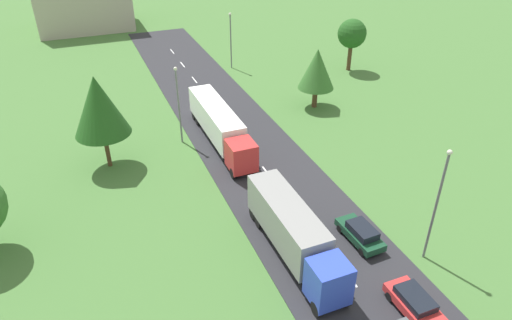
# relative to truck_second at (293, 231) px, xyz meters

# --- Properties ---
(truck_second) EXTENTS (2.58, 11.72, 3.78)m
(truck_second) POSITION_rel_truck_second_xyz_m (0.00, 0.00, 0.00)
(truck_second) COLOR blue
(truck_second) RESTS_ON road
(truck_third) EXTENTS (2.54, 14.65, 3.61)m
(truck_third) POSITION_rel_truck_second_xyz_m (0.43, 18.02, -0.07)
(truck_third) COLOR red
(truck_third) RESTS_ON road
(car_third) EXTENTS (1.91, 4.44, 1.40)m
(car_third) POSITION_rel_truck_second_xyz_m (4.79, -7.73, -1.40)
(car_third) COLOR red
(car_third) RESTS_ON road
(car_fourth) EXTENTS (1.94, 4.29, 1.47)m
(car_fourth) POSITION_rel_truck_second_xyz_m (5.35, -0.63, -1.38)
(car_fourth) COLOR #19472D
(car_fourth) RESTS_ON road
(lamppost_second) EXTENTS (0.36, 0.36, 9.00)m
(lamppost_second) POSITION_rel_truck_second_xyz_m (8.77, -3.78, 2.78)
(lamppost_second) COLOR slate
(lamppost_second) RESTS_ON ground
(lamppost_third) EXTENTS (0.36, 0.36, 8.20)m
(lamppost_third) POSITION_rel_truck_second_xyz_m (-3.23, 19.65, 2.37)
(lamppost_third) COLOR slate
(lamppost_third) RESTS_ON ground
(lamppost_fourth) EXTENTS (0.36, 0.36, 7.89)m
(lamppost_fourth) POSITION_rel_truck_second_xyz_m (8.97, 38.63, 2.21)
(lamppost_fourth) COLOR slate
(lamppost_fourth) RESTS_ON ground
(tree_birch) EXTENTS (3.98, 3.98, 7.25)m
(tree_birch) POSITION_rel_truck_second_xyz_m (24.30, 31.51, 2.99)
(tree_birch) COLOR #513823
(tree_birch) RESTS_ON ground
(tree_maple) EXTENTS (5.06, 5.06, 9.08)m
(tree_maple) POSITION_rel_truck_second_xyz_m (-10.82, 17.68, 4.07)
(tree_maple) COLOR #513823
(tree_maple) RESTS_ON ground
(tree_pine) EXTENTS (4.25, 4.25, 7.13)m
(tree_pine) POSITION_rel_truck_second_xyz_m (13.74, 22.18, 2.55)
(tree_pine) COLOR #513823
(tree_pine) RESTS_ON ground
(distant_building) EXTENTS (16.12, 13.02, 9.79)m
(distant_building) POSITION_rel_truck_second_xyz_m (-8.75, 69.37, 2.69)
(distant_building) COLOR #B2A899
(distant_building) RESTS_ON ground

